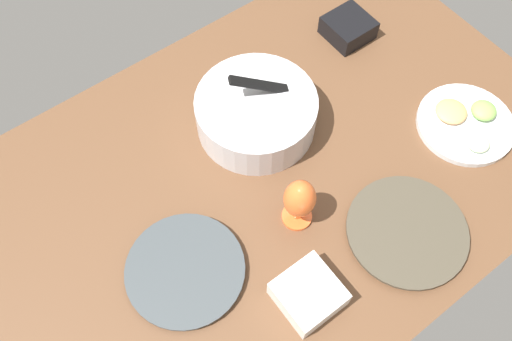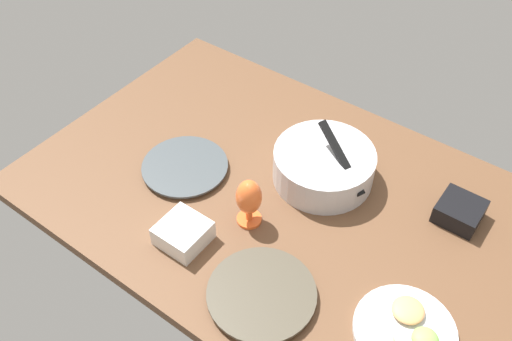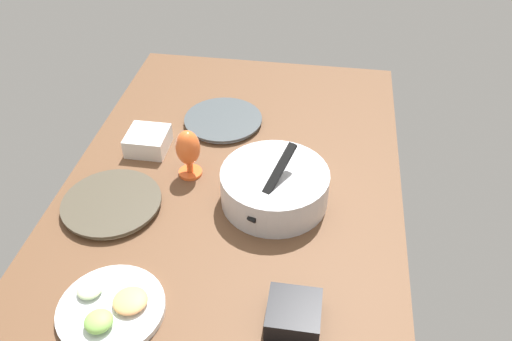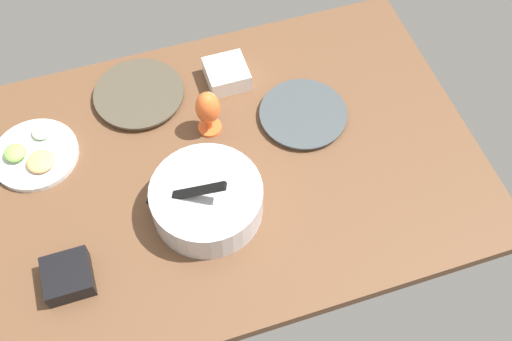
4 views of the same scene
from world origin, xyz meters
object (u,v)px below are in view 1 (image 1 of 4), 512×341
fruit_platter (466,122)px  square_bowl_white (309,294)px  mixing_bowl (256,112)px  square_bowl_black (348,27)px  dinner_plate_right (407,232)px  hurricane_glass_orange (299,200)px  dinner_plate_left (185,270)px

fruit_platter → square_bowl_white: bearing=-170.1°
mixing_bowl → square_bowl_black: (41.25, 9.82, -2.51)cm
dinner_plate_right → mixing_bowl: (-10.08, 46.97, 4.58)cm
mixing_bowl → hurricane_glass_orange: 29.35cm
square_bowl_white → hurricane_glass_orange: bearing=58.1°
hurricane_glass_orange → square_bowl_black: bearing=37.3°
mixing_bowl → hurricane_glass_orange: (-8.33, -27.90, 3.69)cm
dinner_plate_right → square_bowl_black: (31.17, 56.78, 2.07)cm
square_bowl_black → hurricane_glass_orange: bearing=-142.7°
dinner_plate_right → fruit_platter: 37.47cm
hurricane_glass_orange → square_bowl_white: (-10.65, -17.09, -5.95)cm
mixing_bowl → fruit_platter: mixing_bowl is taller
dinner_plate_left → square_bowl_black: size_ratio=2.21×
fruit_platter → dinner_plate_right: bearing=-159.5°
dinner_plate_left → dinner_plate_right: size_ratio=0.96×
dinner_plate_left → square_bowl_black: 85.69cm
fruit_platter → square_bowl_black: size_ratio=2.07×
dinner_plate_right → square_bowl_white: bearing=176.1°
dinner_plate_right → fruit_platter: (35.09, 13.14, 0.18)cm
dinner_plate_left → mixing_bowl: bearing=31.6°
dinner_plate_right → square_bowl_black: bearing=61.2°
dinner_plate_right → mixing_bowl: 48.26cm
dinner_plate_left → mixing_bowl: mixing_bowl is taller
dinner_plate_right → hurricane_glass_orange: bearing=134.0°
dinner_plate_left → fruit_platter: bearing=-7.3°
fruit_platter → square_bowl_black: (-3.92, 43.64, 1.90)cm
hurricane_glass_orange → square_bowl_white: 21.00cm
dinner_plate_left → hurricane_glass_orange: bearing=-9.0°
dinner_plate_left → hurricane_glass_orange: hurricane_glass_orange is taller
dinner_plate_right → hurricane_glass_orange: 27.76cm
mixing_bowl → fruit_platter: bearing=-36.8°
square_bowl_black → square_bowl_white: size_ratio=0.96×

